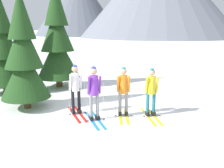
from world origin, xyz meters
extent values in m
plane|color=white|center=(0.00, 0.00, 0.00)|extent=(400.00, 400.00, 0.00)
cube|color=red|center=(-0.86, 0.24, 0.01)|extent=(0.86, 1.63, 0.02)
cube|color=red|center=(-1.06, 0.15, 0.01)|extent=(0.86, 1.63, 0.02)
cube|color=black|center=(-0.91, 0.33, 0.08)|extent=(0.21, 0.28, 0.12)
cylinder|color=black|center=(-0.91, 0.33, 0.54)|extent=(0.11, 0.11, 0.84)
cube|color=black|center=(-1.10, 0.24, 0.08)|extent=(0.21, 0.28, 0.12)
cylinder|color=black|center=(-1.10, 0.24, 0.54)|extent=(0.11, 0.11, 0.84)
cylinder|color=white|center=(-1.00, 0.29, 1.15)|extent=(0.28, 0.28, 0.63)
sphere|color=tan|center=(-1.00, 0.29, 1.61)|extent=(0.23, 0.23, 0.23)
sphere|color=#2D389E|center=(-1.00, 0.29, 1.68)|extent=(0.17, 0.17, 0.17)
cylinder|color=white|center=(-0.82, 0.31, 1.17)|extent=(0.16, 0.22, 0.60)
cylinder|color=white|center=(-1.14, 0.15, 1.17)|extent=(0.16, 0.22, 0.60)
cylinder|color=#A5A5AD|center=(-0.68, 0.24, 0.63)|extent=(0.02, 0.02, 1.25)
cylinder|color=black|center=(-0.68, 0.24, 0.06)|extent=(0.07, 0.07, 0.01)
cylinder|color=#A5A5AD|center=(-1.17, 0.01, 0.63)|extent=(0.02, 0.02, 1.25)
cylinder|color=black|center=(-1.17, 0.01, 0.06)|extent=(0.07, 0.07, 0.01)
cube|color=#1E84D1|center=(-0.12, -0.33, 0.01)|extent=(0.73, 1.52, 0.02)
cube|color=#1E84D1|center=(-0.33, -0.42, 0.01)|extent=(0.73, 1.52, 0.02)
cube|color=black|center=(-0.16, -0.24, 0.08)|extent=(0.20, 0.28, 0.12)
cylinder|color=gray|center=(-0.16, -0.24, 0.55)|extent=(0.11, 0.11, 0.86)
cube|color=black|center=(-0.37, -0.32, 0.08)|extent=(0.20, 0.28, 0.12)
cylinder|color=gray|center=(-0.37, -0.32, 0.55)|extent=(0.11, 0.11, 0.86)
cylinder|color=purple|center=(-0.27, -0.28, 1.18)|extent=(0.28, 0.28, 0.64)
sphere|color=tan|center=(-0.27, -0.28, 1.65)|extent=(0.23, 0.23, 0.23)
sphere|color=#2D389E|center=(-0.27, -0.28, 1.72)|extent=(0.17, 0.17, 0.17)
cylinder|color=purple|center=(-0.08, -0.26, 1.20)|extent=(0.15, 0.22, 0.61)
cylinder|color=purple|center=(-0.41, -0.41, 1.20)|extent=(0.15, 0.22, 0.61)
cylinder|color=#A5A5AD|center=(0.05, -0.34, 0.64)|extent=(0.02, 0.02, 1.29)
cylinder|color=black|center=(0.05, -0.34, 0.06)|extent=(0.07, 0.07, 0.01)
cylinder|color=#A5A5AD|center=(-0.44, -0.55, 0.64)|extent=(0.02, 0.02, 1.29)
cylinder|color=black|center=(-0.44, -0.55, 0.06)|extent=(0.07, 0.07, 0.01)
cube|color=yellow|center=(0.79, 0.14, 0.01)|extent=(0.27, 1.55, 0.02)
cube|color=yellow|center=(0.57, 0.11, 0.01)|extent=(0.27, 1.55, 0.02)
cube|color=black|center=(0.78, 0.24, 0.08)|extent=(0.14, 0.27, 0.12)
cylinder|color=gray|center=(0.78, 0.24, 0.53)|extent=(0.11, 0.11, 0.81)
cube|color=black|center=(0.56, 0.21, 0.08)|extent=(0.14, 0.27, 0.12)
cylinder|color=gray|center=(0.56, 0.21, 0.53)|extent=(0.11, 0.11, 0.81)
cylinder|color=orange|center=(0.67, 0.22, 1.12)|extent=(0.28, 0.28, 0.61)
sphere|color=tan|center=(0.67, 0.22, 1.56)|extent=(0.22, 0.22, 0.22)
sphere|color=#1E6B7A|center=(0.67, 0.22, 1.63)|extent=(0.17, 0.17, 0.17)
cylinder|color=orange|center=(0.85, 0.18, 1.13)|extent=(0.10, 0.21, 0.58)
cylinder|color=orange|center=(0.49, 0.14, 1.13)|extent=(0.10, 0.21, 0.58)
cylinder|color=#A5A5AD|center=(0.96, 0.08, 0.61)|extent=(0.02, 0.02, 1.22)
cylinder|color=black|center=(0.96, 0.08, 0.06)|extent=(0.07, 0.07, 0.01)
cylinder|color=#A5A5AD|center=(0.42, 0.01, 0.61)|extent=(0.02, 0.02, 1.22)
cylinder|color=black|center=(0.42, 0.01, 0.06)|extent=(0.07, 0.07, 0.01)
cube|color=yellow|center=(1.74, 0.20, 0.01)|extent=(0.49, 1.73, 0.02)
cube|color=yellow|center=(1.53, 0.15, 0.01)|extent=(0.49, 1.73, 0.02)
cube|color=black|center=(1.72, 0.30, 0.08)|extent=(0.17, 0.28, 0.12)
cylinder|color=#1E6B7A|center=(1.72, 0.30, 0.52)|extent=(0.11, 0.11, 0.80)
cube|color=black|center=(1.51, 0.25, 0.08)|extent=(0.17, 0.28, 0.12)
cylinder|color=#1E6B7A|center=(1.51, 0.25, 0.52)|extent=(0.11, 0.11, 0.80)
cylinder|color=yellow|center=(1.61, 0.28, 1.09)|extent=(0.28, 0.28, 0.60)
sphere|color=tan|center=(1.61, 0.28, 1.53)|extent=(0.22, 0.22, 0.22)
sphere|color=#1E6B7A|center=(1.61, 0.28, 1.60)|extent=(0.16, 0.16, 0.16)
cylinder|color=yellow|center=(1.80, 0.26, 1.11)|extent=(0.12, 0.21, 0.57)
cylinder|color=yellow|center=(1.45, 0.18, 1.11)|extent=(0.12, 0.21, 0.57)
cylinder|color=#A5A5AD|center=(1.92, 0.16, 0.60)|extent=(0.02, 0.02, 1.19)
cylinder|color=black|center=(1.92, 0.16, 0.06)|extent=(0.07, 0.07, 0.01)
cylinder|color=#A5A5AD|center=(1.39, 0.04, 0.60)|extent=(0.02, 0.02, 1.19)
cylinder|color=black|center=(1.39, 0.04, 0.06)|extent=(0.07, 0.07, 0.01)
cube|color=#4C7238|center=(1.58, 0.44, 1.12)|extent=(0.29, 0.21, 0.36)
cylinder|color=#51381E|center=(-4.84, 2.71, 0.45)|extent=(0.28, 0.28, 0.90)
cone|color=#1E4219|center=(-4.84, 2.71, 1.40)|extent=(1.92, 1.92, 1.90)
cone|color=#1E4219|center=(-4.84, 2.71, 2.60)|extent=(1.47, 1.47, 1.90)
cylinder|color=#51381E|center=(-3.00, 0.75, 0.42)|extent=(0.26, 0.26, 0.85)
cone|color=#1E4219|center=(-3.00, 0.75, 1.32)|extent=(1.81, 1.81, 1.79)
cone|color=#1E4219|center=(-3.00, 0.75, 2.45)|extent=(1.38, 1.38, 1.79)
cone|color=#1E4219|center=(-3.00, 0.75, 3.48)|extent=(0.99, 0.99, 1.79)
cylinder|color=#51381E|center=(-2.78, 4.21, 0.50)|extent=(0.31, 0.31, 1.01)
cone|color=#1E4219|center=(-2.78, 4.21, 1.56)|extent=(2.15, 2.15, 2.12)
cone|color=#1E4219|center=(-2.78, 4.21, 2.90)|extent=(1.64, 1.64, 2.12)
cone|color=#1E4219|center=(-2.78, 4.21, 4.13)|extent=(1.17, 1.17, 2.12)
cone|color=slate|center=(-18.15, 79.51, 10.67)|extent=(29.46, 29.46, 21.34)
camera|label=1|loc=(0.98, -8.06, 3.03)|focal=40.18mm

